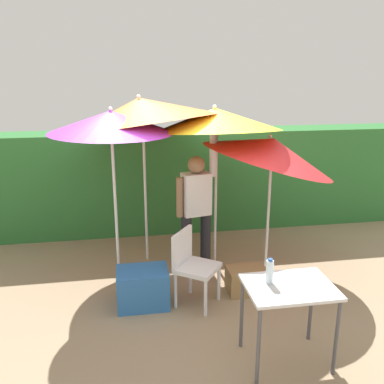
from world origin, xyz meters
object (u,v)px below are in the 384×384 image
at_px(umbrella_navy, 271,150).
at_px(bottle_water, 270,271).
at_px(crate_cardboard, 247,280).
at_px(person_vendor, 196,206).
at_px(folding_table, 289,295).
at_px(umbrella_orange, 141,112).
at_px(umbrella_yellow, 111,122).
at_px(cooler_box, 143,288).
at_px(umbrella_rainbow, 216,120).
at_px(chair_plastic, 192,263).

distance_m(umbrella_navy, bottle_water, 2.09).
distance_m(crate_cardboard, bottle_water, 1.43).
relative_size(person_vendor, folding_table, 2.35).
height_order(umbrella_orange, umbrella_navy, umbrella_orange).
bearing_deg(crate_cardboard, umbrella_yellow, 160.63).
distance_m(cooler_box, crate_cardboard, 1.29).
xyz_separation_m(umbrella_rainbow, crate_cardboard, (0.24, -0.81, -1.88)).
relative_size(umbrella_yellow, umbrella_navy, 1.10).
relative_size(umbrella_rainbow, cooler_box, 3.86).
bearing_deg(person_vendor, umbrella_orange, 145.56).
relative_size(umbrella_navy, crate_cardboard, 4.32).
height_order(umbrella_orange, chair_plastic, umbrella_orange).
height_order(umbrella_navy, chair_plastic, umbrella_navy).
relative_size(crate_cardboard, bottle_water, 1.98).
bearing_deg(folding_table, chair_plastic, 121.51).
bearing_deg(cooler_box, chair_plastic, -3.72).
height_order(umbrella_yellow, umbrella_navy, umbrella_yellow).
xyz_separation_m(umbrella_navy, crate_cardboard, (-0.46, -0.64, -1.50)).
distance_m(umbrella_orange, umbrella_navy, 1.77).
height_order(umbrella_orange, cooler_box, umbrella_orange).
bearing_deg(umbrella_navy, umbrella_rainbow, 166.17).
distance_m(person_vendor, chair_plastic, 0.92).
height_order(umbrella_orange, crate_cardboard, umbrella_orange).
distance_m(umbrella_orange, folding_table, 3.03).
distance_m(umbrella_navy, chair_plastic, 1.81).
xyz_separation_m(umbrella_rainbow, person_vendor, (-0.28, -0.15, -1.10)).
height_order(umbrella_rainbow, umbrella_orange, umbrella_orange).
height_order(person_vendor, folding_table, person_vendor).
height_order(umbrella_rainbow, umbrella_yellow, umbrella_rainbow).
xyz_separation_m(umbrella_orange, folding_table, (1.18, -2.40, -1.44)).
height_order(person_vendor, bottle_water, person_vendor).
xyz_separation_m(person_vendor, bottle_water, (0.35, -1.86, -0.03)).
relative_size(umbrella_orange, crate_cardboard, 5.44).
bearing_deg(cooler_box, bottle_water, -44.93).
bearing_deg(bottle_water, umbrella_navy, 71.22).
bearing_deg(chair_plastic, umbrella_rainbow, 63.75).
bearing_deg(person_vendor, folding_table, -75.11).
distance_m(person_vendor, crate_cardboard, 1.14).
bearing_deg(crate_cardboard, umbrella_navy, 54.42).
distance_m(umbrella_rainbow, umbrella_yellow, 1.34).
relative_size(umbrella_yellow, folding_table, 2.81).
distance_m(umbrella_rainbow, person_vendor, 1.14).
bearing_deg(cooler_box, umbrella_yellow, 113.21).
bearing_deg(chair_plastic, person_vendor, 76.65).
relative_size(umbrella_rainbow, person_vendor, 1.22).
distance_m(umbrella_rainbow, umbrella_navy, 0.81).
relative_size(umbrella_navy, person_vendor, 1.09).
bearing_deg(person_vendor, chair_plastic, -103.35).
bearing_deg(umbrella_orange, umbrella_yellow, -123.86).
xyz_separation_m(umbrella_yellow, umbrella_navy, (2.01, 0.09, -0.41)).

